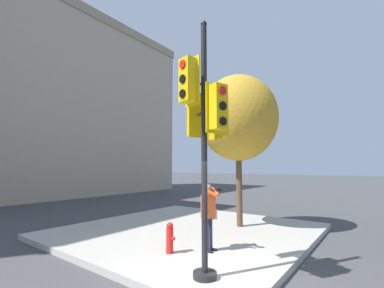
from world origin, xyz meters
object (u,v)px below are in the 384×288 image
object	(u,v)px
traffic_signal_pole	(205,123)
fire_hydrant	(170,238)
person_photographer	(209,210)
street_tree	(238,118)

from	to	relation	value
traffic_signal_pole	fire_hydrant	distance (m)	3.25
traffic_signal_pole	person_photographer	xyz separation A→B (m)	(1.45, 0.85, -2.09)
person_photographer	fire_hydrant	world-z (taller)	person_photographer
street_tree	fire_hydrant	bearing A→B (deg)	178.42
person_photographer	traffic_signal_pole	bearing A→B (deg)	-149.56
street_tree	fire_hydrant	xyz separation A→B (m)	(-3.82, 0.11, -3.72)
person_photographer	street_tree	distance (m)	4.37
traffic_signal_pole	fire_hydrant	xyz separation A→B (m)	(0.69, 1.57, -2.76)
street_tree	traffic_signal_pole	bearing A→B (deg)	-162.00
traffic_signal_pole	street_tree	world-z (taller)	street_tree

